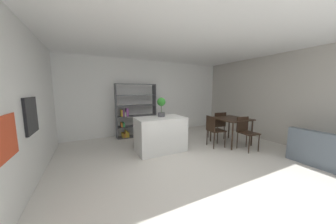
{
  "coord_description": "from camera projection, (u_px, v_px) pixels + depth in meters",
  "views": [
    {
      "loc": [
        -1.85,
        -2.8,
        1.63
      ],
      "look_at": [
        -0.05,
        0.82,
        1.08
      ],
      "focal_mm": 17.18,
      "sensor_mm": 36.0,
      "label": 1
    }
  ],
  "objects": [
    {
      "name": "ceiling_slab",
      "position": [
        189.0,
        33.0,
        3.15
      ],
      "size": [
        6.8,
        6.13,
        0.06
      ],
      "color": "white",
      "rests_on": "ground_plane"
    },
    {
      "name": "dining_chair_near",
      "position": [
        246.0,
        130.0,
        4.43
      ],
      "size": [
        0.44,
        0.48,
        0.89
      ],
      "rotation": [
        0.0,
        0.0,
        -0.07
      ],
      "color": "black",
      "rests_on": "ground_plane"
    },
    {
      "name": "ground_plane",
      "position": [
        187.0,
        165.0,
        3.52
      ],
      "size": [
        9.35,
        9.35,
        0.0
      ],
      "primitive_type": "plane",
      "color": "beige"
    },
    {
      "name": "dining_chair_island_side",
      "position": [
        214.0,
        128.0,
        4.6
      ],
      "size": [
        0.48,
        0.46,
        0.9
      ],
      "rotation": [
        0.0,
        0.0,
        1.44
      ],
      "color": "black",
      "rests_on": "ground_plane"
    },
    {
      "name": "kitchen_island",
      "position": [
        160.0,
        134.0,
        4.31
      ],
      "size": [
        1.27,
        0.77,
        0.91
      ],
      "primitive_type": "cube",
      "color": "silver",
      "rests_on": "ground_plane"
    },
    {
      "name": "built_in_oven",
      "position": [
        31.0,
        115.0,
        2.63
      ],
      "size": [
        0.06,
        0.57,
        0.6
      ],
      "color": "black",
      "rests_on": "ground_plane"
    },
    {
      "name": "open_bookshelf",
      "position": [
        134.0,
        113.0,
        5.6
      ],
      "size": [
        1.38,
        0.34,
        1.84
      ],
      "color": "#4C4C51",
      "rests_on": "ground_plane"
    },
    {
      "name": "right_partition_gray",
      "position": [
        282.0,
        99.0,
        4.83
      ],
      "size": [
        0.06,
        6.13,
        2.72
      ],
      "primitive_type": "cube",
      "color": "#B2ADA3",
      "rests_on": "ground_plane"
    },
    {
      "name": "potted_plant_on_island",
      "position": [
        161.0,
        105.0,
        4.33
      ],
      "size": [
        0.23,
        0.23,
        0.52
      ],
      "color": "#4C4C51",
      "rests_on": "kitchen_island"
    },
    {
      "name": "back_partition",
      "position": [
        143.0,
        97.0,
        6.03
      ],
      "size": [
        6.8,
        0.06,
        2.72
      ],
      "primitive_type": "cube",
      "color": "white",
      "rests_on": "ground_plane"
    },
    {
      "name": "dining_chair_far",
      "position": [
        218.0,
        123.0,
        5.33
      ],
      "size": [
        0.48,
        0.44,
        0.91
      ],
      "rotation": [
        0.0,
        0.0,
        3.06
      ],
      "color": "black",
      "rests_on": "ground_plane"
    },
    {
      "name": "dining_table",
      "position": [
        231.0,
        121.0,
        4.86
      ],
      "size": [
        0.92,
        0.98,
        0.79
      ],
      "color": "black",
      "rests_on": "ground_plane"
    }
  ]
}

